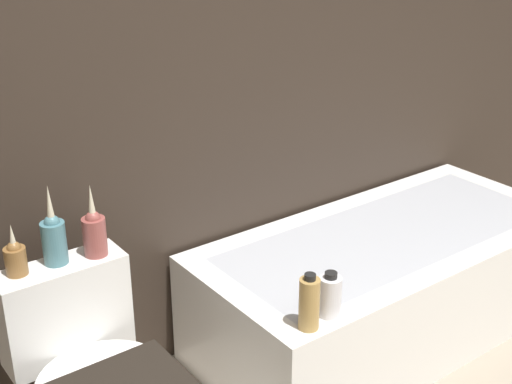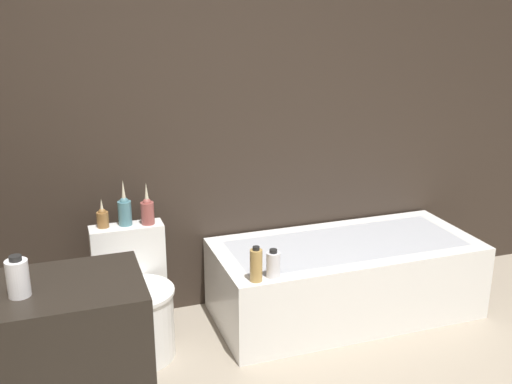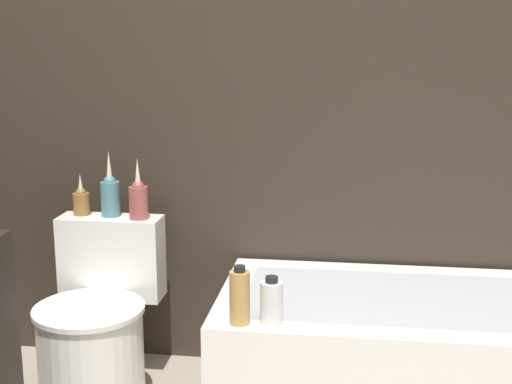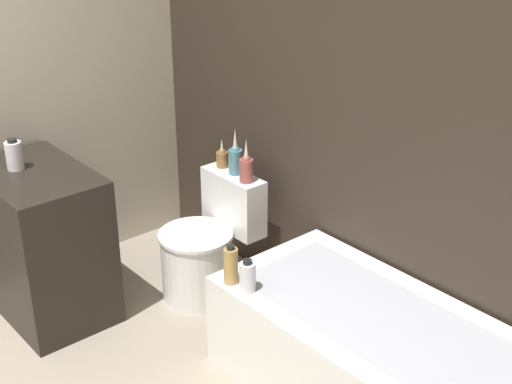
{
  "view_description": "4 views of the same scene",
  "coord_description": "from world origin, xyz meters",
  "views": [
    {
      "loc": [
        -1.28,
        -0.06,
        1.82
      ],
      "look_at": [
        0.0,
        1.66,
        0.89
      ],
      "focal_mm": 50.0,
      "sensor_mm": 36.0,
      "label": 1
    },
    {
      "loc": [
        -0.94,
        -1.39,
        1.93
      ],
      "look_at": [
        0.11,
        1.64,
        0.91
      ],
      "focal_mm": 42.0,
      "sensor_mm": 36.0,
      "label": 2
    },
    {
      "loc": [
        0.39,
        -0.78,
        1.43
      ],
      "look_at": [
        0.07,
        1.56,
        0.9
      ],
      "focal_mm": 50.0,
      "sensor_mm": 36.0,
      "label": 3
    },
    {
      "loc": [
        2.31,
        -0.39,
        2.3
      ],
      "look_at": [
        0.14,
        1.48,
        0.97
      ],
      "focal_mm": 50.0,
      "sensor_mm": 36.0,
      "label": 4
    }
  ],
  "objects": [
    {
      "name": "shampoo_bottle_short",
      "position": [
        0.14,
        1.42,
        0.56
      ],
      "size": [
        0.08,
        0.08,
        0.16
      ],
      "color": "silver",
      "rests_on": "bathtub"
    },
    {
      "name": "bathtub",
      "position": [
        0.74,
        1.73,
        0.24
      ],
      "size": [
        1.67,
        0.76,
        0.48
      ],
      "color": "white",
      "rests_on": "ground"
    },
    {
      "name": "vase_bronze",
      "position": [
        -0.46,
        1.92,
        0.78
      ],
      "size": [
        0.08,
        0.08,
        0.25
      ],
      "color": "#994C47",
      "rests_on": "toilet"
    },
    {
      "name": "toilet",
      "position": [
        -0.59,
        1.72,
        0.28
      ],
      "size": [
        0.42,
        0.57,
        0.69
      ],
      "color": "white",
      "rests_on": "ground"
    },
    {
      "name": "shampoo_bottle_tall",
      "position": [
        0.03,
        1.41,
        0.57
      ],
      "size": [
        0.07,
        0.07,
        0.2
      ],
      "color": "tan",
      "rests_on": "bathtub"
    },
    {
      "name": "vase_gold",
      "position": [
        -0.72,
        1.95,
        0.75
      ],
      "size": [
        0.07,
        0.07,
        0.17
      ],
      "color": "olive",
      "rests_on": "toilet"
    },
    {
      "name": "soap_bottle_glass",
      "position": [
        -1.12,
        0.9,
        0.92
      ],
      "size": [
        0.09,
        0.09,
        0.17
      ],
      "color": "silver",
      "rests_on": "vanity_counter"
    },
    {
      "name": "vase_silver",
      "position": [
        -0.59,
        1.95,
        0.78
      ],
      "size": [
        0.08,
        0.08,
        0.27
      ],
      "color": "teal",
      "rests_on": "toilet"
    },
    {
      "name": "wall_back_tiled",
      "position": [
        0.0,
        2.16,
        1.3
      ],
      "size": [
        6.4,
        0.06,
        2.6
      ],
      "color": "#332821",
      "rests_on": "ground_plane"
    },
    {
      "name": "vanity_counter",
      "position": [
        -1.03,
        0.95,
        0.42
      ],
      "size": [
        0.78,
        0.51,
        0.84
      ],
      "color": "black",
      "rests_on": "ground"
    }
  ]
}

